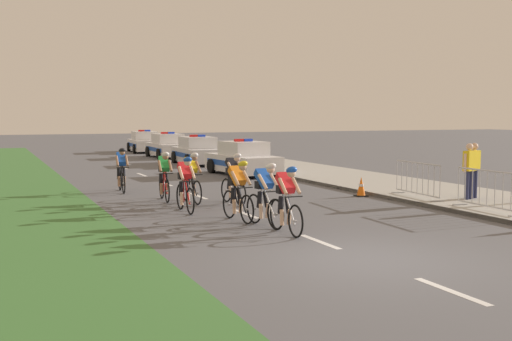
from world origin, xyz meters
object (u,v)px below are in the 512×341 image
at_px(police_car_furthest, 144,143).
at_px(cyclist_third, 238,190).
at_px(cyclist_fifth, 233,178).
at_px(spectator_closest, 469,167).
at_px(cyclist_fourth, 185,183).
at_px(traffic_cone_mid, 361,187).
at_px(cyclist_sixth, 191,177).
at_px(crowd_barrier_front, 487,191).
at_px(cyclist_lead, 286,199).
at_px(cyclist_seventh, 164,175).
at_px(cyclist_second, 265,194).
at_px(spectator_back, 474,166).
at_px(police_car_second, 197,152).
at_px(police_car_third, 167,147).
at_px(police_car_nearest, 243,159).
at_px(crowd_barrier_middle, 417,180).

bearing_deg(police_car_furthest, cyclist_third, -99.03).
bearing_deg(cyclist_fifth, spectator_closest, -21.61).
height_order(cyclist_fourth, traffic_cone_mid, cyclist_fourth).
relative_size(cyclist_fourth, cyclist_sixth, 1.00).
height_order(crowd_barrier_front, traffic_cone_mid, crowd_barrier_front).
xyz_separation_m(cyclist_fifth, spectator_closest, (6.53, -2.59, 0.30)).
bearing_deg(traffic_cone_mid, cyclist_fourth, -171.80).
bearing_deg(cyclist_lead, cyclist_seventh, 99.46).
distance_m(cyclist_second, cyclist_seventh, 5.39).
xyz_separation_m(crowd_barrier_front, traffic_cone_mid, (-0.97, 4.51, -0.34)).
distance_m(traffic_cone_mid, spectator_closest, 3.42).
relative_size(cyclist_fifth, spectator_closest, 1.03).
distance_m(cyclist_second, police_car_furthest, 30.90).
xyz_separation_m(cyclist_fourth, spectator_back, (8.60, -1.57, 0.30)).
relative_size(cyclist_sixth, police_car_second, 0.39).
relative_size(police_car_second, traffic_cone_mid, 6.96).
distance_m(cyclist_seventh, police_car_third, 19.92).
bearing_deg(crowd_barrier_front, spectator_closest, 59.80).
relative_size(police_car_nearest, traffic_cone_mid, 7.04).
relative_size(cyclist_second, spectator_back, 1.03).
height_order(cyclist_fourth, cyclist_sixth, same).
bearing_deg(police_car_third, police_car_furthest, 90.01).
relative_size(cyclist_second, police_car_furthest, 0.38).
bearing_deg(police_car_furthest, cyclist_second, -98.19).
xyz_separation_m(cyclist_fifth, spectator_back, (6.84, -2.46, 0.30)).
distance_m(cyclist_sixth, police_car_furthest, 26.48).
distance_m(cyclist_third, cyclist_seventh, 4.40).
height_order(cyclist_second, crowd_barrier_front, cyclist_second).
xyz_separation_m(cyclist_fifth, police_car_nearest, (3.73, 8.38, -0.11)).
xyz_separation_m(cyclist_fifth, crowd_barrier_middle, (5.44, -1.58, -0.14)).
distance_m(cyclist_sixth, crowd_barrier_front, 8.35).
bearing_deg(spectator_closest, spectator_back, 22.75).
distance_m(cyclist_seventh, police_car_furthest, 25.87).
bearing_deg(cyclist_lead, police_car_third, 80.31).
relative_size(crowd_barrier_middle, spectator_closest, 1.38).
relative_size(cyclist_fourth, spectator_back, 1.03).
bearing_deg(cyclist_third, cyclist_lead, -79.64).
distance_m(police_car_nearest, police_car_third, 12.32).
bearing_deg(traffic_cone_mid, police_car_second, 92.80).
relative_size(cyclist_third, cyclist_fourth, 1.00).
relative_size(police_car_second, crowd_barrier_front, 1.92).
height_order(cyclist_fourth, spectator_closest, spectator_closest).
distance_m(police_car_second, spectator_closest, 17.61).
xyz_separation_m(police_car_furthest, crowd_barrier_middle, (1.71, -28.40, -0.03)).
xyz_separation_m(cyclist_third, cyclist_fourth, (-0.77, 1.93, 0.00)).
bearing_deg(police_car_furthest, spectator_closest, -84.54).
bearing_deg(spectator_closest, cyclist_fifth, 158.39).
bearing_deg(cyclist_third, cyclist_fourth, 111.71).
bearing_deg(cyclist_seventh, spectator_back, -25.08).
relative_size(cyclist_sixth, crowd_barrier_front, 0.74).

